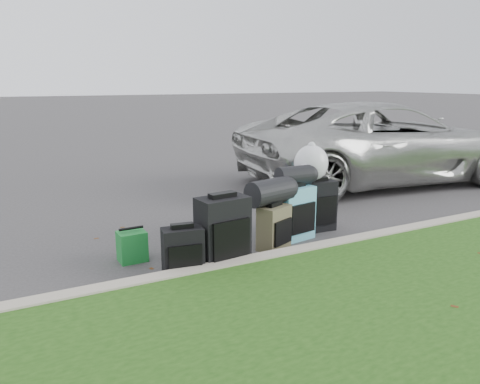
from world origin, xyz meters
name	(u,v)px	position (x,y,z in m)	size (l,w,h in m)	color
ground	(254,235)	(0.00, 0.00, 0.00)	(120.00, 120.00, 0.00)	#383535
curb	(298,255)	(0.00, -1.00, 0.07)	(120.00, 0.18, 0.15)	#9E937F
suv	(382,142)	(3.84, 1.75, 0.78)	(2.60, 5.65, 1.57)	#B7B7B2
suitcase_small_black	(183,252)	(-1.28, -0.80, 0.26)	(0.41, 0.23, 0.52)	black
suitcase_large_black_left	(223,232)	(-0.80, -0.75, 0.39)	(0.54, 0.32, 0.77)	black
suitcase_olive	(274,228)	(-0.04, -0.55, 0.27)	(0.39, 0.24, 0.53)	#423E29
suitcase_teal	(295,213)	(0.39, -0.35, 0.34)	(0.47, 0.28, 0.68)	teal
suitcase_large_black_right	(318,206)	(0.88, -0.18, 0.34)	(0.45, 0.27, 0.67)	black
tote_green	(132,246)	(-1.63, -0.14, 0.17)	(0.30, 0.24, 0.34)	#19742D
tote_navy	(213,218)	(-0.38, 0.46, 0.16)	(0.30, 0.24, 0.32)	navy
duffel_left	(270,192)	(-0.04, -0.46, 0.69)	(0.31, 0.31, 0.57)	black
duffel_right	(294,176)	(0.42, -0.28, 0.80)	(0.25, 0.25, 0.45)	black
trash_bag	(311,163)	(0.80, -0.10, 0.90)	(0.46, 0.46, 0.46)	silver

